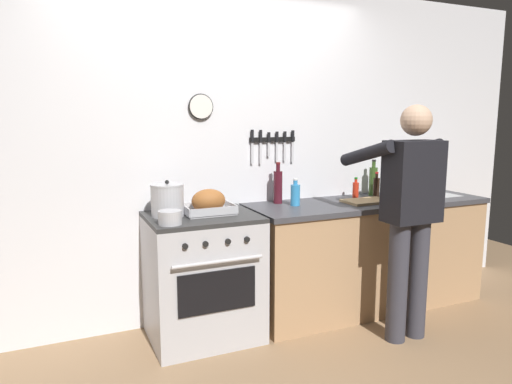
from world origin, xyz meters
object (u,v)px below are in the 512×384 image
(bottle_hot_sauce, at_px, (356,190))
(roasting_pan, at_px, (209,203))
(stove, at_px, (203,277))
(cutting_board, at_px, (367,201))
(person_cook, at_px, (409,208))
(saucepan, at_px, (170,218))
(bottle_vinegar, at_px, (385,186))
(bottle_dish_soap, at_px, (295,194))
(bottle_olive_oil, at_px, (373,180))
(bottle_soy_sauce, at_px, (376,187))
(stock_pot, at_px, (168,200))
(bottle_wine_red, at_px, (278,186))

(bottle_hot_sauce, bearing_deg, roasting_pan, -174.54)
(stove, height_order, cutting_board, cutting_board)
(person_cook, height_order, saucepan, person_cook)
(person_cook, relative_size, bottle_vinegar, 6.95)
(person_cook, distance_m, bottle_dish_soap, 0.85)
(saucepan, relative_size, bottle_olive_oil, 0.49)
(bottle_soy_sauce, relative_size, bottle_hot_sauce, 1.24)
(person_cook, xyz_separation_m, bottle_dish_soap, (-0.55, 0.64, 0.04))
(stock_pot, distance_m, cutting_board, 1.59)
(person_cook, distance_m, bottle_olive_oil, 0.85)
(bottle_wine_red, xyz_separation_m, bottle_hot_sauce, (0.71, -0.04, -0.06))
(roasting_pan, height_order, bottle_olive_oil, bottle_olive_oil)
(stock_pot, bearing_deg, bottle_olive_oil, 4.45)
(stock_pot, distance_m, bottle_wine_red, 0.92)
(roasting_pan, height_order, bottle_soy_sauce, bottle_soy_sauce)
(bottle_dish_soap, bearing_deg, person_cook, -49.03)
(stove, relative_size, saucepan, 5.95)
(roasting_pan, distance_m, bottle_dish_soap, 0.71)
(bottle_dish_soap, bearing_deg, bottle_olive_oil, 10.19)
(person_cook, height_order, stock_pot, person_cook)
(cutting_board, distance_m, bottle_dish_soap, 0.61)
(roasting_pan, xyz_separation_m, bottle_olive_oil, (1.56, 0.19, 0.05))
(roasting_pan, xyz_separation_m, stock_pot, (-0.28, 0.04, 0.03))
(bottle_vinegar, height_order, bottle_olive_oil, bottle_olive_oil)
(bottle_hot_sauce, bearing_deg, bottle_soy_sauce, -14.58)
(person_cook, height_order, bottle_soy_sauce, person_cook)
(bottle_wine_red, bearing_deg, stove, -164.55)
(person_cook, relative_size, bottle_wine_red, 5.09)
(roasting_pan, height_order, bottle_dish_soap, bottle_dish_soap)
(saucepan, bearing_deg, person_cook, -13.80)
(bottle_hot_sauce, bearing_deg, bottle_vinegar, -13.28)
(roasting_pan, bearing_deg, saucepan, -146.84)
(person_cook, relative_size, bottle_dish_soap, 7.85)
(stock_pot, xyz_separation_m, bottle_hot_sauce, (1.62, 0.08, -0.04))
(roasting_pan, distance_m, bottle_olive_oil, 1.58)
(person_cook, distance_m, bottle_vinegar, 0.75)
(stove, distance_m, bottle_dish_soap, 0.94)
(roasting_pan, relative_size, bottle_wine_red, 1.08)
(person_cook, bearing_deg, stock_pot, 80.61)
(cutting_board, height_order, bottle_wine_red, bottle_wine_red)
(bottle_vinegar, bearing_deg, bottle_olive_oil, 104.99)
(saucepan, distance_m, bottle_dish_soap, 1.07)
(person_cook, distance_m, roasting_pan, 1.40)
(bottle_soy_sauce, relative_size, bottle_olive_oil, 0.70)
(person_cook, height_order, bottle_hot_sauce, person_cook)
(cutting_board, relative_size, bottle_hot_sauce, 2.05)
(bottle_vinegar, distance_m, bottle_dish_soap, 0.89)
(stove, height_order, bottle_olive_oil, bottle_olive_oil)
(saucepan, relative_size, bottle_dish_soap, 0.71)
(bottle_dish_soap, bearing_deg, saucepan, -166.61)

